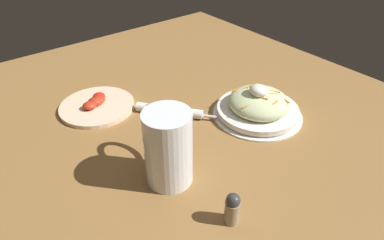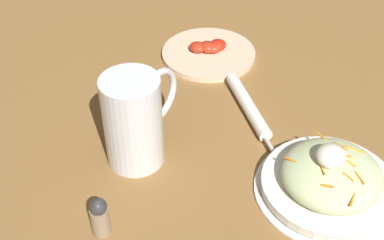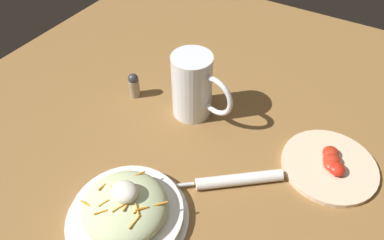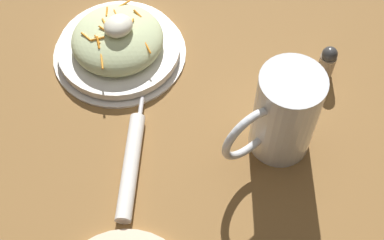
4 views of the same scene
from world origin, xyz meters
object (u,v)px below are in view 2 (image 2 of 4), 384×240
salad_plate (330,180)px  tomato_plate (209,52)px  beer_mug (135,125)px  salt_shaker (100,216)px  napkin_roll (248,106)px

salad_plate → tomato_plate: 0.44m
beer_mug → tomato_plate: size_ratio=0.82×
beer_mug → salt_shaker: 0.17m
beer_mug → salt_shaker: (-0.16, -0.02, -0.04)m
salad_plate → salt_shaker: size_ratio=3.42×
beer_mug → tomato_plate: 0.35m
beer_mug → napkin_roll: size_ratio=0.93×
salad_plate → beer_mug: (-0.04, 0.32, 0.04)m
salt_shaker → napkin_roll: bearing=-17.9°
tomato_plate → salad_plate: bearing=-133.2°
salad_plate → salt_shaker: bearing=125.0°
salad_plate → napkin_roll: bearing=50.8°
salad_plate → tomato_plate: salad_plate is taller
napkin_roll → salt_shaker: bearing=162.1°
salad_plate → tomato_plate: (0.30, 0.32, -0.02)m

